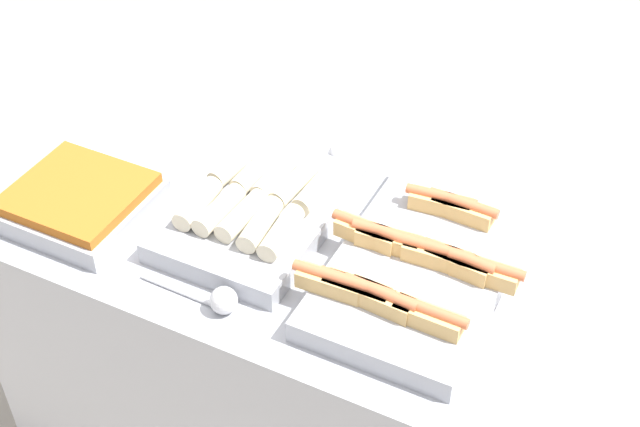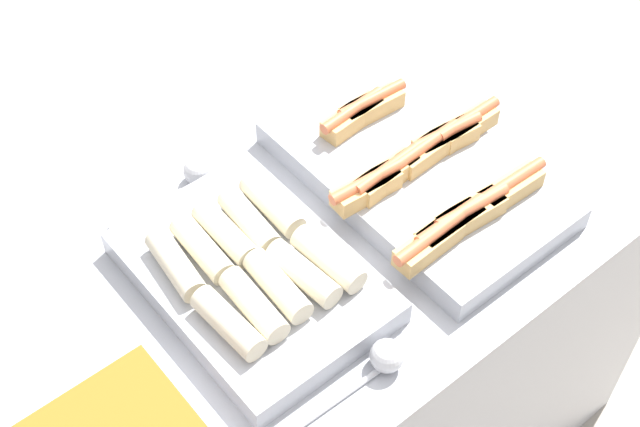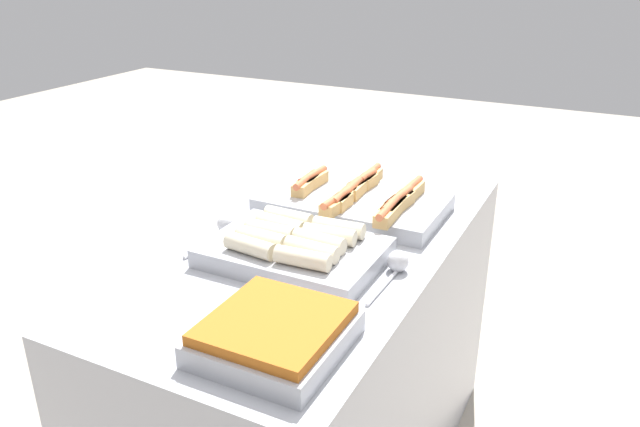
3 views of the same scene
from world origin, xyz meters
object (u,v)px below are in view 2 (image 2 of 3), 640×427
object	(u,v)px
serving_spoon_near	(382,360)
serving_spoon_far	(194,174)
tray_wraps	(252,273)
tray_hotdogs	(418,172)

from	to	relation	value
serving_spoon_near	serving_spoon_far	distance (m)	0.52
tray_wraps	serving_spoon_far	bearing A→B (deg)	77.28
serving_spoon_near	serving_spoon_far	world-z (taller)	same
serving_spoon_near	tray_hotdogs	bearing A→B (deg)	38.70
serving_spoon_far	serving_spoon_near	bearing A→B (deg)	-89.86
tray_hotdogs	tray_wraps	size ratio (longest dim) A/B	1.23
serving_spoon_near	serving_spoon_far	bearing A→B (deg)	90.14
tray_hotdogs	tray_wraps	world-z (taller)	tray_hotdogs
tray_wraps	serving_spoon_far	size ratio (longest dim) A/B	2.03
serving_spoon_near	serving_spoon_far	xyz separation A→B (m)	(-0.00, 0.52, 0.00)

